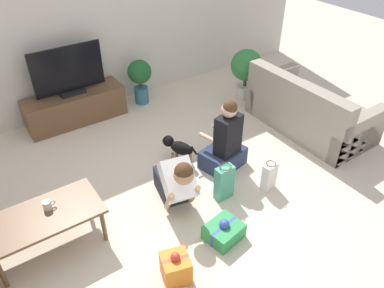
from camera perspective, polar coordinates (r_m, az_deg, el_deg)
ground_plane at (r=4.34m, az=-2.06°, el=-8.62°), size 16.00×16.00×0.00m
wall_back at (r=5.79m, az=-17.15°, el=16.80°), size 8.40×0.06×2.60m
sofa_right at (r=5.64m, az=17.33°, el=4.88°), size 0.94×1.75×0.84m
coffee_table at (r=3.88m, az=-21.66°, el=-10.52°), size 1.08×0.57×0.44m
tv_console at (r=5.86m, az=-17.31°, el=5.39°), size 1.44×0.47×0.46m
tv at (r=5.62m, az=-18.29°, el=10.19°), size 1.01×0.20×0.71m
potted_plant_corner_right at (r=6.16m, az=8.25°, el=11.37°), size 0.50×0.50×0.83m
potted_plant_back_right at (r=6.04m, az=-7.94°, el=10.14°), size 0.37×0.37×0.73m
person_kneeling at (r=4.08m, az=-2.47°, el=-5.68°), size 0.46×0.78×0.76m
person_sitting at (r=4.62m, az=5.07°, el=0.01°), size 0.60×0.55×0.96m
dog at (r=4.75m, az=-2.16°, el=-0.46°), size 0.29×0.48×0.34m
gift_box_a at (r=3.92m, az=4.86°, el=-13.09°), size 0.40×0.36×0.25m
gift_box_b at (r=3.57m, az=-2.50°, el=-18.33°), size 0.31×0.31×0.34m
gift_bag_a at (r=4.47m, az=11.68°, el=-4.86°), size 0.20×0.14×0.37m
gift_bag_b at (r=4.26m, az=4.93°, el=-5.84°), size 0.21×0.14×0.45m
mug at (r=3.86m, az=-21.18°, el=-8.65°), size 0.12×0.08×0.09m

